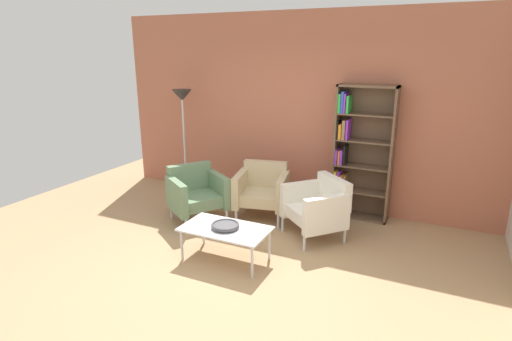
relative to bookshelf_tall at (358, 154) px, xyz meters
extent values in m
plane|color=tan|center=(-0.84, -2.25, -0.93)|extent=(8.32, 8.32, 0.00)
cube|color=#B2664C|center=(-0.84, 0.21, 0.52)|extent=(6.40, 0.12, 2.90)
cube|color=brown|center=(-0.30, -0.02, 0.02)|extent=(0.03, 0.30, 1.90)
cube|color=brown|center=(0.47, -0.02, 0.02)|extent=(0.03, 0.30, 1.90)
cube|color=brown|center=(0.08, -0.02, 0.95)|extent=(0.80, 0.30, 0.03)
cube|color=brown|center=(0.08, -0.02, -0.92)|extent=(0.80, 0.30, 0.03)
cube|color=brown|center=(0.08, 0.12, 0.02)|extent=(0.80, 0.02, 1.90)
cube|color=brown|center=(0.08, -0.02, -0.53)|extent=(0.76, 0.28, 0.02)
cube|color=brown|center=(0.08, -0.02, -0.17)|extent=(0.76, 0.28, 0.02)
cube|color=brown|center=(0.08, -0.02, 0.20)|extent=(0.76, 0.28, 0.02)
cube|color=brown|center=(0.08, -0.02, 0.57)|extent=(0.76, 0.28, 0.02)
cube|color=black|center=(-0.27, -0.07, -0.73)|extent=(0.04, 0.18, 0.32)
cube|color=red|center=(-0.22, -0.05, -0.75)|extent=(0.04, 0.21, 0.27)
cube|color=orange|center=(-0.17, -0.05, -0.79)|extent=(0.04, 0.22, 0.21)
cube|color=black|center=(-0.13, -0.06, -0.75)|extent=(0.02, 0.20, 0.27)
cube|color=blue|center=(-0.10, -0.05, -0.76)|extent=(0.03, 0.22, 0.27)
cube|color=yellow|center=(-0.27, -0.07, -0.39)|extent=(0.04, 0.18, 0.26)
cube|color=purple|center=(-0.22, -0.06, -0.39)|extent=(0.03, 0.19, 0.26)
cube|color=orange|center=(-0.18, -0.06, -0.42)|extent=(0.04, 0.21, 0.21)
cube|color=olive|center=(-0.14, -0.04, -0.41)|extent=(0.03, 0.24, 0.22)
cube|color=purple|center=(-0.27, -0.04, -0.05)|extent=(0.03, 0.23, 0.21)
cube|color=orange|center=(-0.23, -0.08, -0.05)|extent=(0.02, 0.17, 0.20)
cube|color=purple|center=(-0.20, -0.05, -0.05)|extent=(0.04, 0.21, 0.21)
cube|color=black|center=(-0.16, -0.04, -0.02)|extent=(0.02, 0.23, 0.28)
cube|color=black|center=(-0.28, -0.07, 0.35)|extent=(0.02, 0.17, 0.26)
cube|color=orange|center=(-0.24, -0.06, 0.32)|extent=(0.04, 0.19, 0.21)
cube|color=olive|center=(-0.19, -0.06, 0.35)|extent=(0.04, 0.19, 0.27)
cube|color=purple|center=(-0.14, -0.04, 0.35)|extent=(0.03, 0.23, 0.28)
cube|color=green|center=(-0.27, -0.03, 0.71)|extent=(0.04, 0.25, 0.26)
cube|color=blue|center=(-0.23, -0.03, 0.73)|extent=(0.03, 0.25, 0.29)
cube|color=purple|center=(-0.19, -0.04, 0.71)|extent=(0.02, 0.23, 0.27)
cube|color=green|center=(-0.16, -0.04, 0.70)|extent=(0.03, 0.24, 0.24)
cube|color=silver|center=(-1.05, -1.96, -0.54)|extent=(1.00, 0.56, 0.02)
cylinder|color=silver|center=(-1.50, -2.19, -0.74)|extent=(0.03, 0.03, 0.38)
cylinder|color=silver|center=(-0.60, -2.19, -0.74)|extent=(0.03, 0.03, 0.38)
cylinder|color=silver|center=(-1.50, -1.73, -0.74)|extent=(0.03, 0.03, 0.38)
cylinder|color=silver|center=(-0.60, -1.73, -0.74)|extent=(0.03, 0.03, 0.38)
cylinder|color=#4C4C51|center=(-1.05, -1.96, -0.52)|extent=(0.13, 0.13, 0.02)
cylinder|color=#4C4C51|center=(-1.05, -1.96, -0.50)|extent=(0.32, 0.32, 0.02)
torus|color=#4C4C51|center=(-1.05, -1.96, -0.49)|extent=(0.32, 0.32, 0.02)
cube|color=slate|center=(-1.96, -1.15, -0.61)|extent=(0.84, 0.86, 0.16)
cube|color=slate|center=(-2.18, -1.00, -0.34)|extent=(0.46, 0.60, 0.38)
cube|color=slate|center=(-2.12, -1.42, -0.50)|extent=(0.57, 0.43, 0.46)
cube|color=slate|center=(-1.77, -0.91, -0.50)|extent=(0.57, 0.43, 0.46)
cylinder|color=silver|center=(-1.87, -1.57, -0.81)|extent=(0.04, 0.04, 0.24)
cylinder|color=silver|center=(-1.53, -1.08, -0.81)|extent=(0.04, 0.04, 0.24)
cylinder|color=silver|center=(-2.35, -1.25, -0.81)|extent=(0.04, 0.04, 0.24)
cylinder|color=silver|center=(-2.01, -0.75, -0.81)|extent=(0.04, 0.04, 0.24)
cube|color=#C6B289|center=(-1.19, -0.65, -0.61)|extent=(0.75, 0.70, 0.16)
cube|color=#C6B289|center=(-1.25, -0.39, -0.34)|extent=(0.65, 0.25, 0.38)
cube|color=#C6B289|center=(-1.49, -0.74, -0.50)|extent=(0.23, 0.63, 0.46)
cube|color=#C6B289|center=(-0.88, -0.61, -0.50)|extent=(0.23, 0.63, 0.46)
cylinder|color=silver|center=(-1.42, -1.02, -0.81)|extent=(0.04, 0.04, 0.24)
cylinder|color=silver|center=(-0.83, -0.89, -0.81)|extent=(0.04, 0.04, 0.24)
cylinder|color=silver|center=(-1.54, -0.45, -0.81)|extent=(0.04, 0.04, 0.24)
cylinder|color=silver|center=(-0.96, -0.33, -0.81)|extent=(0.04, 0.04, 0.24)
cube|color=white|center=(-0.31, -0.94, -0.61)|extent=(0.86, 0.86, 0.16)
cube|color=white|center=(-0.13, -0.74, -0.34)|extent=(0.55, 0.52, 0.38)
cube|color=white|center=(-0.55, -0.75, -0.50)|extent=(0.49, 0.53, 0.46)
cube|color=white|center=(-0.09, -1.16, -0.50)|extent=(0.49, 0.53, 0.46)
cylinder|color=silver|center=(-0.74, -0.97, -0.81)|extent=(0.04, 0.04, 0.24)
cylinder|color=silver|center=(-0.29, -1.37, -0.81)|extent=(0.04, 0.04, 0.24)
cylinder|color=silver|center=(-0.35, -0.54, -0.81)|extent=(0.04, 0.04, 0.24)
cylinder|color=silver|center=(0.10, -0.94, -0.81)|extent=(0.04, 0.04, 0.24)
cylinder|color=silver|center=(-2.81, -0.21, -0.92)|extent=(0.28, 0.28, 0.02)
cylinder|color=silver|center=(-2.81, -0.21, -0.08)|extent=(0.03, 0.03, 1.65)
cone|color=#2D2D2D|center=(-2.81, -0.21, 0.72)|extent=(0.32, 0.32, 0.18)
camera|label=1|loc=(1.08, -5.65, 1.41)|focal=28.49mm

